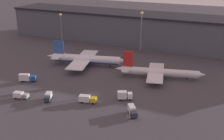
{
  "coord_description": "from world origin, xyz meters",
  "views": [
    {
      "loc": [
        51.57,
        -95.14,
        52.32
      ],
      "look_at": [
        1.87,
        15.8,
        6.0
      ],
      "focal_mm": 45.0,
      "sensor_mm": 36.0,
      "label": 1
    }
  ],
  "objects_px": {
    "airplane_1": "(158,72)",
    "service_vehicle_5": "(20,95)",
    "airplane_0": "(85,59)",
    "service_vehicle_0": "(124,95)",
    "service_vehicle_1": "(27,78)",
    "service_vehicle_3": "(132,110)",
    "service_vehicle_2": "(48,96)",
    "service_vehicle_4": "(87,99)"
  },
  "relations": [
    {
      "from": "service_vehicle_4",
      "to": "service_vehicle_1",
      "type": "bearing_deg",
      "value": 155.13
    },
    {
      "from": "airplane_0",
      "to": "service_vehicle_1",
      "type": "bearing_deg",
      "value": -127.29
    },
    {
      "from": "service_vehicle_0",
      "to": "service_vehicle_1",
      "type": "bearing_deg",
      "value": 154.56
    },
    {
      "from": "service_vehicle_1",
      "to": "service_vehicle_2",
      "type": "height_order",
      "value": "service_vehicle_1"
    },
    {
      "from": "airplane_1",
      "to": "service_vehicle_5",
      "type": "relative_size",
      "value": 6.6
    },
    {
      "from": "service_vehicle_1",
      "to": "service_vehicle_0",
      "type": "bearing_deg",
      "value": -21.5
    },
    {
      "from": "service_vehicle_2",
      "to": "service_vehicle_5",
      "type": "bearing_deg",
      "value": -95.91
    },
    {
      "from": "airplane_0",
      "to": "service_vehicle_5",
      "type": "xyz_separation_m",
      "value": [
        -4.72,
        -46.42,
        -2.01
      ]
    },
    {
      "from": "service_vehicle_3",
      "to": "service_vehicle_2",
      "type": "bearing_deg",
      "value": -119.42
    },
    {
      "from": "airplane_1",
      "to": "service_vehicle_3",
      "type": "relative_size",
      "value": 6.26
    },
    {
      "from": "airplane_1",
      "to": "service_vehicle_4",
      "type": "distance_m",
      "value": 41.68
    },
    {
      "from": "airplane_0",
      "to": "service_vehicle_3",
      "type": "distance_m",
      "value": 58.09
    },
    {
      "from": "service_vehicle_2",
      "to": "service_vehicle_3",
      "type": "relative_size",
      "value": 0.89
    },
    {
      "from": "airplane_1",
      "to": "service_vehicle_2",
      "type": "relative_size",
      "value": 7.05
    },
    {
      "from": "service_vehicle_1",
      "to": "service_vehicle_4",
      "type": "bearing_deg",
      "value": -34.2
    },
    {
      "from": "service_vehicle_0",
      "to": "service_vehicle_1",
      "type": "xyz_separation_m",
      "value": [
        -48.79,
        -1.34,
        0.06
      ]
    },
    {
      "from": "service_vehicle_5",
      "to": "airplane_1",
      "type": "bearing_deg",
      "value": 31.61
    },
    {
      "from": "service_vehicle_2",
      "to": "service_vehicle_3",
      "type": "height_order",
      "value": "service_vehicle_3"
    },
    {
      "from": "service_vehicle_1",
      "to": "service_vehicle_5",
      "type": "bearing_deg",
      "value": -81.31
    },
    {
      "from": "service_vehicle_0",
      "to": "service_vehicle_3",
      "type": "bearing_deg",
      "value": -81.48
    },
    {
      "from": "service_vehicle_0",
      "to": "service_vehicle_3",
      "type": "relative_size",
      "value": 0.93
    },
    {
      "from": "service_vehicle_4",
      "to": "service_vehicle_3",
      "type": "bearing_deg",
      "value": -18.5
    },
    {
      "from": "service_vehicle_5",
      "to": "service_vehicle_0",
      "type": "bearing_deg",
      "value": 9.71
    },
    {
      "from": "airplane_0",
      "to": "service_vehicle_2",
      "type": "bearing_deg",
      "value": -94.47
    },
    {
      "from": "airplane_0",
      "to": "service_vehicle_0",
      "type": "height_order",
      "value": "airplane_0"
    },
    {
      "from": "airplane_0",
      "to": "service_vehicle_1",
      "type": "xyz_separation_m",
      "value": [
        -14.05,
        -31.35,
        -1.51
      ]
    },
    {
      "from": "service_vehicle_0",
      "to": "service_vehicle_2",
      "type": "distance_m",
      "value": 31.01
    },
    {
      "from": "service_vehicle_5",
      "to": "service_vehicle_1",
      "type": "bearing_deg",
      "value": 108.9
    },
    {
      "from": "airplane_0",
      "to": "service_vehicle_5",
      "type": "height_order",
      "value": "airplane_0"
    },
    {
      "from": "airplane_1",
      "to": "service_vehicle_5",
      "type": "distance_m",
      "value": 64.28
    },
    {
      "from": "airplane_0",
      "to": "service_vehicle_1",
      "type": "height_order",
      "value": "airplane_0"
    },
    {
      "from": "service_vehicle_1",
      "to": "service_vehicle_2",
      "type": "xyz_separation_m",
      "value": [
        20.61,
        -11.58,
        -0.48
      ]
    },
    {
      "from": "airplane_0",
      "to": "service_vehicle_0",
      "type": "xyz_separation_m",
      "value": [
        34.75,
        -30.02,
        -1.57
      ]
    },
    {
      "from": "airplane_1",
      "to": "service_vehicle_2",
      "type": "distance_m",
      "value": 54.06
    },
    {
      "from": "airplane_1",
      "to": "service_vehicle_0",
      "type": "bearing_deg",
      "value": -115.75
    },
    {
      "from": "airplane_0",
      "to": "airplane_1",
      "type": "xyz_separation_m",
      "value": [
        41.14,
        -1.4,
        -0.6
      ]
    },
    {
      "from": "airplane_1",
      "to": "service_vehicle_5",
      "type": "xyz_separation_m",
      "value": [
        -45.86,
        -45.02,
        -1.42
      ]
    },
    {
      "from": "airplane_0",
      "to": "service_vehicle_2",
      "type": "height_order",
      "value": "airplane_0"
    },
    {
      "from": "service_vehicle_3",
      "to": "airplane_1",
      "type": "bearing_deg",
      "value": 147.26
    },
    {
      "from": "service_vehicle_1",
      "to": "service_vehicle_3",
      "type": "distance_m",
      "value": 56.69
    },
    {
      "from": "service_vehicle_1",
      "to": "service_vehicle_5",
      "type": "xyz_separation_m",
      "value": [
        9.33,
        -15.07,
        -0.51
      ]
    },
    {
      "from": "service_vehicle_2",
      "to": "airplane_1",
      "type": "bearing_deg",
      "value": 117.14
    }
  ]
}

